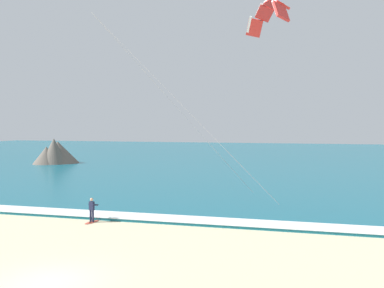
{
  "coord_description": "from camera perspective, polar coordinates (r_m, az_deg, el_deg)",
  "views": [
    {
      "loc": [
        10.57,
        -15.93,
        6.74
      ],
      "look_at": [
        2.28,
        15.34,
        5.23
      ],
      "focal_mm": 40.55,
      "sensor_mm": 36.0,
      "label": 1
    }
  ],
  "objects": [
    {
      "name": "ground_plane",
      "position": [
        20.27,
        -18.45,
        -16.89
      ],
      "size": [
        200.0,
        200.0,
        0.0
      ],
      "primitive_type": "plane",
      "color": "beige"
    },
    {
      "name": "sea",
      "position": [
        88.15,
        7.92,
        -1.66
      ],
      "size": [
        200.0,
        120.0,
        0.2
      ],
      "primitive_type": "cube",
      "color": "#146075",
      "rests_on": "ground"
    },
    {
      "name": "surf_foam",
      "position": [
        30.87,
        -5.61,
        -9.53
      ],
      "size": [
        200.0,
        2.15,
        0.04
      ],
      "primitive_type": "cube",
      "color": "white",
      "rests_on": "sea"
    },
    {
      "name": "surfboard",
      "position": [
        30.84,
        -13.04,
        -9.96
      ],
      "size": [
        0.69,
        1.46,
        0.09
      ],
      "color": "#E04C38",
      "rests_on": "ground"
    },
    {
      "name": "headland_left",
      "position": [
        75.07,
        -17.54,
        -1.26
      ],
      "size": [
        7.32,
        8.17,
        4.38
      ],
      "color": "#665B51",
      "rests_on": "ground"
    },
    {
      "name": "kite_primary",
      "position": [
        33.5,
        10.07,
        16.63
      ],
      "size": [
        13.06,
        8.13,
        14.65
      ],
      "color": "red"
    },
    {
      "name": "kitesurfer",
      "position": [
        30.67,
        -13.03,
        -8.29
      ],
      "size": [
        0.58,
        0.58,
        1.69
      ],
      "color": "#191E38",
      "rests_on": "ground"
    }
  ]
}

